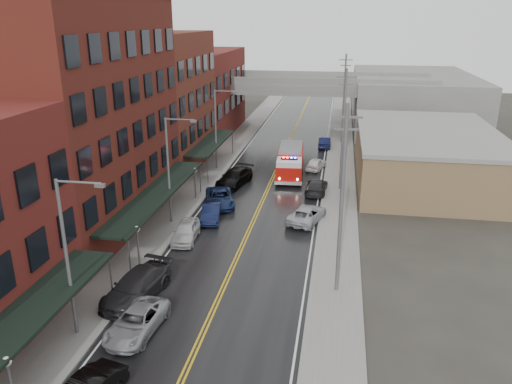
{
  "coord_description": "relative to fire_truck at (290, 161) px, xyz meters",
  "views": [
    {
      "loc": [
        6.81,
        -13.33,
        16.53
      ],
      "look_at": [
        0.39,
        24.57,
        3.0
      ],
      "focal_mm": 35.0,
      "sensor_mm": 36.0,
      "label": 1
    }
  ],
  "objects": [
    {
      "name": "road",
      "position": [
        -1.76,
        -8.8,
        -1.67
      ],
      "size": [
        11.0,
        160.0,
        0.02
      ],
      "primitive_type": "cube",
      "color": "black",
      "rests_on": "ground"
    },
    {
      "name": "parked_car_right_2",
      "position": [
        2.67,
        3.0,
        -1.01
      ],
      "size": [
        2.51,
        4.21,
        1.34
      ],
      "primitive_type": "imported",
      "rotation": [
        0.0,
        0.0,
        2.89
      ],
      "color": "white",
      "rests_on": "ground"
    },
    {
      "name": "overpass",
      "position": [
        -1.76,
        23.2,
        4.3
      ],
      "size": [
        40.0,
        10.0,
        7.5
      ],
      "color": "slate",
      "rests_on": "ground"
    },
    {
      "name": "brick_building_b",
      "position": [
        -15.06,
        -15.8,
        7.32
      ],
      "size": [
        9.0,
        20.0,
        18.0
      ],
      "primitive_type": "cube",
      "color": "#591A17",
      "rests_on": "ground"
    },
    {
      "name": "parked_car_right_3",
      "position": [
        3.24,
        13.4,
        -0.95
      ],
      "size": [
        1.62,
        4.47,
        1.46
      ],
      "primitive_type": "imported",
      "rotation": [
        0.0,
        0.0,
        3.16
      ],
      "color": "black",
      "rests_on": "ground"
    },
    {
      "name": "fire_truck",
      "position": [
        0.0,
        0.0,
        0.0
      ],
      "size": [
        3.83,
        8.65,
        3.1
      ],
      "rotation": [
        0.0,
        0.0,
        0.06
      ],
      "color": "#B11008",
      "rests_on": "ground"
    },
    {
      "name": "parked_car_right_1",
      "position": [
        3.14,
        -5.1,
        -0.98
      ],
      "size": [
        2.21,
        4.92,
        1.4
      ],
      "primitive_type": "imported",
      "rotation": [
        0.0,
        0.0,
        3.09
      ],
      "color": "#242426",
      "rests_on": "ground"
    },
    {
      "name": "parked_car_left_2",
      "position": [
        -5.36,
        -30.05,
        -1.01
      ],
      "size": [
        2.64,
        4.98,
        1.34
      ],
      "primitive_type": "imported",
      "rotation": [
        0.0,
        0.0,
        -0.09
      ],
      "color": "#919398",
      "rests_on": "ground"
    },
    {
      "name": "awning_2",
      "position": [
        -9.25,
        1.7,
        1.3
      ],
      "size": [
        2.6,
        13.0,
        3.09
      ],
      "color": "black",
      "rests_on": "ground"
    },
    {
      "name": "parked_car_left_3",
      "position": [
        -6.76,
        -26.67,
        -0.85
      ],
      "size": [
        3.38,
        6.07,
        1.66
      ],
      "primitive_type": "imported",
      "rotation": [
        0.0,
        0.0,
        -0.19
      ],
      "color": "black",
      "rests_on": "ground"
    },
    {
      "name": "awning_1",
      "position": [
        -9.25,
        -15.8,
        1.31
      ],
      "size": [
        2.6,
        18.0,
        3.09
      ],
      "color": "black",
      "rests_on": "ground"
    },
    {
      "name": "awning_0",
      "position": [
        -9.25,
        -34.8,
        1.31
      ],
      "size": [
        2.6,
        16.0,
        3.09
      ],
      "color": "black",
      "rests_on": "ground"
    },
    {
      "name": "sidewalk_right",
      "position": [
        5.54,
        -8.8,
        -1.61
      ],
      "size": [
        3.0,
        160.0,
        0.15
      ],
      "primitive_type": "cube",
      "color": "slate",
      "rests_on": "ground"
    },
    {
      "name": "parked_car_right_0",
      "position": [
        2.74,
        -12.64,
        -1.0
      ],
      "size": [
        3.58,
        5.38,
        1.37
      ],
      "primitive_type": "imported",
      "rotation": [
        0.0,
        0.0,
        2.85
      ],
      "color": "#AFB0B7",
      "rests_on": "ground"
    },
    {
      "name": "parked_car_left_6",
      "position": [
        -5.49,
        -10.0,
        -0.95
      ],
      "size": [
        3.93,
        5.73,
        1.46
      ],
      "primitive_type": "imported",
      "rotation": [
        0.0,
        0.0,
        0.32
      ],
      "color": "#14244D",
      "rests_on": "ground"
    },
    {
      "name": "utility_pole_0",
      "position": [
        5.44,
        -23.8,
        4.62
      ],
      "size": [
        1.8,
        0.24,
        12.0
      ],
      "color": "#59595B",
      "rests_on": "ground"
    },
    {
      "name": "globe_lamp_2",
      "position": [
        -8.16,
        -8.8,
        0.63
      ],
      "size": [
        0.44,
        0.44,
        3.12
      ],
      "color": "#59595B",
      "rests_on": "ground"
    },
    {
      "name": "brick_building_c",
      "position": [
        -15.06,
        1.7,
        5.82
      ],
      "size": [
        9.0,
        15.0,
        15.0
      ],
      "primitive_type": "cube",
      "color": "maroon",
      "rests_on": "ground"
    },
    {
      "name": "street_lamp_0",
      "position": [
        -8.31,
        -30.8,
        3.5
      ],
      "size": [
        2.64,
        0.22,
        9.0
      ],
      "color": "#59595B",
      "rests_on": "ground"
    },
    {
      "name": "parked_car_left_7",
      "position": [
        -5.36,
        -4.0,
        -0.86
      ],
      "size": [
        3.56,
        6.01,
        1.63
      ],
      "primitive_type": "imported",
      "rotation": [
        0.0,
        0.0,
        -0.24
      ],
      "color": "black",
      "rests_on": "ground"
    },
    {
      "name": "parked_car_left_4",
      "position": [
        -6.31,
        -17.9,
        -0.94
      ],
      "size": [
        2.13,
        4.49,
        1.48
      ],
      "primitive_type": "imported",
      "rotation": [
        0.0,
        0.0,
        0.09
      ],
      "color": "silver",
      "rests_on": "ground"
    },
    {
      "name": "right_far_block",
      "position": [
        16.24,
        31.2,
        2.32
      ],
      "size": [
        18.0,
        30.0,
        8.0
      ],
      "primitive_type": "cube",
      "color": "slate",
      "rests_on": "ground"
    },
    {
      "name": "utility_pole_1",
      "position": [
        5.44,
        -3.8,
        4.62
      ],
      "size": [
        1.8,
        0.24,
        12.0
      ],
      "color": "#59595B",
      "rests_on": "ground"
    },
    {
      "name": "tan_building",
      "position": [
        14.24,
        1.2,
        0.82
      ],
      "size": [
        14.0,
        22.0,
        5.0
      ],
      "primitive_type": "cube",
      "color": "olive",
      "rests_on": "ground"
    },
    {
      "name": "globe_lamp_1",
      "position": [
        -8.16,
        -22.8,
        0.63
      ],
      "size": [
        0.44,
        0.44,
        3.12
      ],
      "color": "#59595B",
      "rests_on": "ground"
    },
    {
      "name": "curb_left",
      "position": [
        -7.41,
        -8.8,
        -1.61
      ],
      "size": [
        0.3,
        160.0,
        0.15
      ],
      "primitive_type": "cube",
      "color": "gray",
      "rests_on": "ground"
    },
    {
      "name": "street_lamp_1",
      "position": [
        -8.31,
        -14.8,
        3.5
      ],
      "size": [
        2.64,
        0.22,
        9.0
      ],
      "color": "#59595B",
      "rests_on": "ground"
    },
    {
      "name": "utility_pole_2",
      "position": [
        5.44,
        16.2,
        4.62
      ],
      "size": [
        1.8,
        0.24,
        12.0
      ],
      "color": "#59595B",
      "rests_on": "ground"
    },
    {
      "name": "brick_building_far",
      "position": [
        -15.06,
        19.2,
        4.32
      ],
      "size": [
        9.0,
        20.0,
        12.0
      ],
      "primitive_type": "cube",
      "color": "maroon",
      "rests_on": "ground"
    },
    {
      "name": "street_lamp_2",
      "position": [
        -8.31,
        1.2,
        3.5
      ],
      "size": [
        2.64,
        0.22,
        9.0
      ],
      "color": "#59595B",
      "rests_on": "ground"
    },
    {
      "name": "sidewalk_left",
      "position": [
        -9.06,
        -8.8,
        -1.61
      ],
      "size": [
        3.0,
        160.0,
        0.15
      ],
      "primitive_type": "cube",
      "color": "slate",
      "rests_on": "ground"
    },
    {
      "name": "curb_right",
      "position": [
        3.89,
        -8.8,
        -1.61
      ],
      "size": [
        0.3,
        160.0,
        0.15
      ],
      "primitive_type": "cube",
      "color": "gray",
      "rests_on": "ground"
    },
    {
      "name": "parked_car_left_5",
      "position": [
        -5.37,
        -13.59,
        -0.97
      ],
      "size": [
        2.2,
        4.52,
        1.43
      ],
      "primitive_type": "imported",
      "rotation": [
        0.0,
        0.0,
        0.16
      ],
      "color": "#0E1534",
      "rests_on": "ground"
    },
    {
      "name": "globe_lamp_0",
      "position": [
        -8.16,
        -36.8,
        0.63
      ],
      "size": [
        0.44,
        0.44,
        3.12
      ],
      "color": "#59595B",
      "rests_on": "ground"
    }
  ]
}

